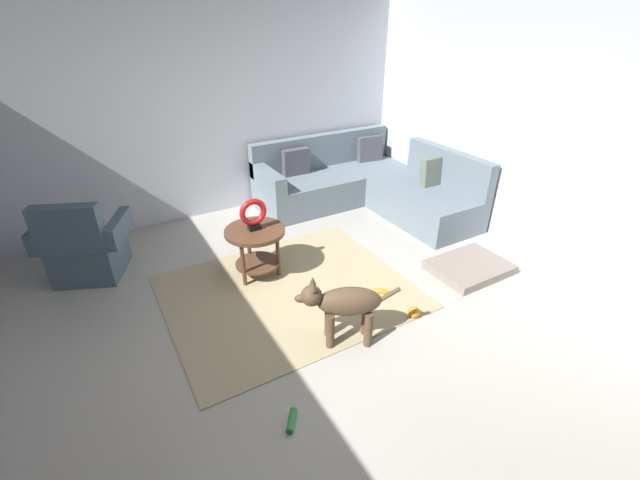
# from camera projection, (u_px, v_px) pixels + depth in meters

# --- Properties ---
(ground_plane) EXTENTS (6.00, 6.00, 0.10)m
(ground_plane) POSITION_uv_depth(u_px,v_px,m) (310.00, 344.00, 3.55)
(ground_plane) COLOR #B7B2A8
(wall_back) EXTENTS (6.00, 0.12, 2.70)m
(wall_back) POSITION_uv_depth(u_px,v_px,m) (192.00, 111.00, 5.10)
(wall_back) COLOR silver
(wall_back) RESTS_ON ground_plane
(wall_right) EXTENTS (0.12, 6.00, 2.70)m
(wall_right) POSITION_uv_depth(u_px,v_px,m) (566.00, 134.00, 4.16)
(wall_right) COLOR silver
(wall_right) RESTS_ON ground_plane
(area_rug) EXTENTS (2.30, 1.90, 0.01)m
(area_rug) POSITION_uv_depth(u_px,v_px,m) (289.00, 291.00, 4.12)
(area_rug) COLOR tan
(area_rug) RESTS_ON ground_plane
(sectional_couch) EXTENTS (2.20, 2.25, 0.88)m
(sectional_couch) POSITION_uv_depth(u_px,v_px,m) (365.00, 186.00, 5.78)
(sectional_couch) COLOR slate
(sectional_couch) RESTS_ON ground_plane
(armchair) EXTENTS (0.97, 0.86, 0.88)m
(armchair) POSITION_uv_depth(u_px,v_px,m) (86.00, 248.00, 4.22)
(armchair) COLOR #4C6070
(armchair) RESTS_ON ground_plane
(side_table) EXTENTS (0.60, 0.60, 0.54)m
(side_table) POSITION_uv_depth(u_px,v_px,m) (256.00, 240.00, 4.18)
(side_table) COLOR brown
(side_table) RESTS_ON ground_plane
(torus_sculpture) EXTENTS (0.28, 0.08, 0.33)m
(torus_sculpture) POSITION_uv_depth(u_px,v_px,m) (253.00, 214.00, 4.04)
(torus_sculpture) COLOR black
(torus_sculpture) RESTS_ON side_table
(dog_bed_mat) EXTENTS (0.80, 0.60, 0.09)m
(dog_bed_mat) POSITION_uv_depth(u_px,v_px,m) (469.00, 267.00, 4.43)
(dog_bed_mat) COLOR gray
(dog_bed_mat) RESTS_ON ground_plane
(dog) EXTENTS (0.79, 0.43, 0.63)m
(dog) POSITION_uv_depth(u_px,v_px,m) (344.00, 304.00, 3.34)
(dog) COLOR brown
(dog) RESTS_ON ground_plane
(dog_toy_ball) EXTENTS (0.11, 0.11, 0.11)m
(dog_toy_ball) POSITION_uv_depth(u_px,v_px,m) (414.00, 312.00, 3.76)
(dog_toy_ball) COLOR orange
(dog_toy_ball) RESTS_ON ground_plane
(dog_toy_rope) EXTENTS (0.15, 0.17, 0.05)m
(dog_toy_rope) POSITION_uv_depth(u_px,v_px,m) (292.00, 420.00, 2.81)
(dog_toy_rope) COLOR green
(dog_toy_rope) RESTS_ON ground_plane
(dog_toy_bone) EXTENTS (0.18, 0.16, 0.06)m
(dog_toy_bone) POSITION_uv_depth(u_px,v_px,m) (381.00, 291.00, 4.08)
(dog_toy_bone) COLOR orange
(dog_toy_bone) RESTS_ON ground_plane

